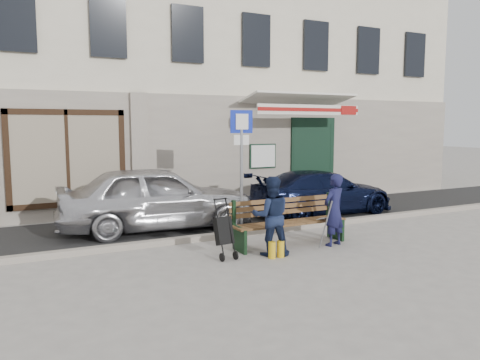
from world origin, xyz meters
TOP-DOWN VIEW (x-y plane):
  - ground at (0.00, 0.00)m, footprint 80.00×80.00m
  - asphalt_lane at (0.00, 3.10)m, footprint 60.00×3.20m
  - curb at (0.00, 1.50)m, footprint 60.00×0.18m
  - building at (0.01, 8.45)m, footprint 20.00×8.27m
  - car_silver at (-1.55, 2.89)m, footprint 4.48×2.09m
  - car_navy at (2.97, 2.82)m, footprint 4.03×1.65m
  - parking_sign at (0.10, 1.92)m, footprint 0.49×0.13m
  - bench at (0.37, 0.41)m, footprint 2.40×1.17m
  - man at (1.17, -0.00)m, footprint 0.60×0.47m
  - woman at (-0.28, -0.04)m, footprint 0.85×0.75m
  - stroller at (-1.13, 0.17)m, footprint 0.34×0.46m

SIDE VIEW (x-z plane):
  - ground at x=0.00m, z-range 0.00..0.00m
  - asphalt_lane at x=0.00m, z-range 0.00..0.01m
  - curb at x=0.00m, z-range 0.00..0.12m
  - bench at x=0.37m, z-range -0.03..0.95m
  - stroller at x=-1.13m, z-range -0.06..1.00m
  - car_navy at x=2.97m, z-range 0.00..1.17m
  - man at x=1.17m, z-range 0.00..1.43m
  - woman at x=-0.28m, z-range 0.00..1.45m
  - car_silver at x=-1.55m, z-range 0.00..1.49m
  - parking_sign at x=0.10m, z-range 0.46..3.15m
  - building at x=0.01m, z-range -0.03..9.97m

